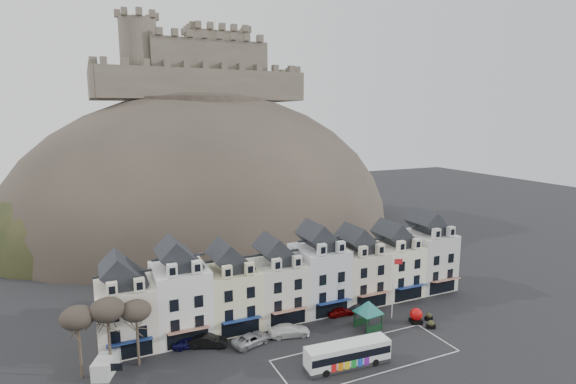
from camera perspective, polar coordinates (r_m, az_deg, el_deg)
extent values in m
plane|color=black|center=(56.07, 8.87, -20.86)|extent=(300.00, 300.00, 0.00)
cube|color=silver|center=(57.95, 9.91, -19.80)|extent=(22.00, 7.50, 0.01)
cube|color=silver|center=(61.21, -19.92, -14.40)|extent=(6.80, 8.00, 8.00)
cube|color=black|center=(59.32, -20.22, -9.80)|extent=(6.80, 5.76, 2.80)
cube|color=silver|center=(55.97, -21.46, -11.39)|extent=(1.20, 0.80, 1.60)
cube|color=silver|center=(56.15, -18.36, -11.14)|extent=(1.20, 0.80, 1.60)
cube|color=black|center=(58.75, -19.42, -18.36)|extent=(5.10, 0.06, 2.20)
cube|color=navy|center=(57.56, -19.43, -17.52)|extent=(5.10, 1.29, 0.43)
cube|color=white|center=(61.71, -13.49, -13.25)|extent=(6.80, 8.00, 9.20)
cube|color=black|center=(59.71, -13.72, -8.12)|extent=(6.80, 5.76, 2.80)
cube|color=white|center=(56.19, -14.52, -9.62)|extent=(1.20, 0.80, 1.60)
cube|color=white|center=(56.73, -11.50, -9.32)|extent=(1.20, 0.80, 1.60)
cube|color=black|center=(59.51, -12.57, -17.63)|extent=(5.10, 0.06, 2.20)
cube|color=maroon|center=(58.34, -12.48, -16.79)|extent=(5.10, 1.29, 0.43)
cube|color=#EEE8B8|center=(63.41, -7.27, -13.00)|extent=(6.80, 8.00, 8.00)
cube|color=black|center=(61.58, -7.38, -8.53)|extent=(6.80, 5.76, 2.80)
cube|color=#EEE8B8|center=(58.02, -7.74, -10.02)|extent=(1.20, 0.80, 1.60)
cube|color=#EEE8B8|center=(58.88, -4.91, -9.67)|extent=(1.20, 0.80, 1.60)
cube|color=black|center=(61.03, -6.05, -16.71)|extent=(5.10, 0.06, 2.20)
cube|color=navy|center=(59.89, -5.86, -15.86)|extent=(5.10, 1.29, 0.43)
cube|color=silver|center=(65.54, -1.46, -12.14)|extent=(6.80, 8.00, 8.00)
cube|color=black|center=(63.78, -1.48, -7.80)|extent=(6.80, 5.76, 2.80)
cube|color=silver|center=(60.18, -1.45, -9.20)|extent=(1.20, 0.80, 1.60)
cube|color=silver|center=(61.34, 1.15, -8.82)|extent=(1.20, 0.80, 1.60)
cube|color=black|center=(63.25, 0.03, -15.65)|extent=(5.10, 0.06, 2.20)
cube|color=maroon|center=(62.15, 0.30, -14.81)|extent=(5.10, 1.29, 0.43)
cube|color=silver|center=(68.08, 3.91, -10.76)|extent=(6.80, 8.00, 9.20)
cube|color=black|center=(66.27, 3.97, -6.06)|extent=(6.80, 5.76, 2.80)
cube|color=silver|center=(62.63, 4.33, -7.30)|extent=(1.20, 0.80, 1.60)
cube|color=silver|center=(64.07, 6.69, -6.94)|extent=(1.20, 0.80, 1.60)
cube|color=black|center=(66.09, 5.58, -14.53)|extent=(5.10, 0.06, 2.20)
cube|color=navy|center=(65.04, 5.91, -13.71)|extent=(5.10, 1.29, 0.43)
cube|color=beige|center=(71.58, 8.78, -10.32)|extent=(6.80, 8.00, 8.00)
cube|color=black|center=(69.98, 8.89, -6.32)|extent=(6.80, 5.76, 2.80)
cube|color=beige|center=(66.40, 9.51, -7.49)|extent=(1.20, 0.80, 1.60)
cube|color=beige|center=(68.06, 11.62, -7.13)|extent=(1.20, 0.80, 1.60)
cube|color=black|center=(69.49, 10.58, -13.40)|extent=(5.10, 0.06, 2.20)
cube|color=maroon|center=(68.49, 10.95, -12.59)|extent=(5.10, 1.29, 0.43)
cube|color=white|center=(75.35, 13.17, -9.43)|extent=(6.80, 8.00, 8.00)
cube|color=black|center=(73.82, 13.33, -5.61)|extent=(6.80, 5.76, 2.80)
cube|color=white|center=(70.29, 14.15, -6.68)|extent=(1.20, 0.80, 1.60)
cube|color=white|center=(72.15, 16.02, -6.34)|extent=(1.20, 0.80, 1.60)
cube|color=black|center=(73.36, 15.05, -12.30)|extent=(5.10, 0.06, 2.20)
cube|color=navy|center=(72.41, 15.43, -11.51)|extent=(5.10, 1.29, 0.43)
cube|color=silver|center=(79.33, 17.13, -8.17)|extent=(6.80, 8.00, 9.20)
cube|color=black|center=(77.78, 17.35, -4.10)|extent=(6.80, 5.76, 2.80)
cube|color=silver|center=(74.30, 18.31, -5.03)|extent=(1.20, 0.80, 1.60)
cube|color=silver|center=(76.32, 19.97, -4.74)|extent=(1.20, 0.80, 1.60)
cube|color=black|center=(77.63, 19.01, -11.25)|extent=(5.10, 0.06, 2.20)
cube|color=maroon|center=(76.74, 19.41, -10.49)|extent=(5.10, 1.29, 0.43)
ellipsoid|color=#36302A|center=(116.81, -10.33, -4.47)|extent=(96.00, 76.00, 68.00)
ellipsoid|color=#222D16|center=(107.95, -20.98, -6.16)|extent=(52.00, 44.00, 42.00)
ellipsoid|color=#36302A|center=(128.12, -0.31, -3.04)|extent=(56.00, 48.00, 46.00)
ellipsoid|color=#222D16|center=(102.76, -10.57, -6.46)|extent=(40.00, 28.00, 28.00)
ellipsoid|color=#36302A|center=(108.58, -3.61, -5.42)|extent=(36.00, 28.00, 24.00)
cylinder|color=#36302A|center=(113.31, -10.82, 10.91)|extent=(30.00, 30.00, 3.00)
cube|color=brown|center=(109.62, -10.38, 13.32)|extent=(48.00, 2.20, 7.00)
cube|color=brown|center=(129.06, -12.61, 12.69)|extent=(48.00, 2.20, 7.00)
cube|color=brown|center=(116.25, -23.47, 12.48)|extent=(2.20, 22.00, 7.00)
cube|color=brown|center=(126.93, -0.70, 12.98)|extent=(2.20, 22.00, 7.00)
cube|color=brown|center=(120.24, -10.72, 15.62)|extent=(28.00, 18.00, 10.00)
cube|color=brown|center=(123.34, -9.10, 16.21)|extent=(14.00, 12.00, 13.00)
cylinder|color=brown|center=(113.45, -18.38, 15.66)|extent=(8.40, 8.40, 18.00)
cylinder|color=silver|center=(124.68, -9.22, 20.32)|extent=(0.16, 0.16, 5.00)
cylinder|color=#3A2E25|center=(56.67, -24.88, -18.05)|extent=(0.32, 0.32, 5.74)
ellipsoid|color=#383028|center=(54.93, -25.19, -14.24)|extent=(3.61, 3.61, 2.54)
cylinder|color=#3A2E25|center=(56.58, -21.70, -17.70)|extent=(0.32, 0.32, 6.02)
ellipsoid|color=#383028|center=(54.78, -22.00, -13.69)|extent=(3.78, 3.78, 2.67)
cylinder|color=#3A2E25|center=(56.84, -18.52, -17.69)|extent=(0.32, 0.32, 5.46)
ellipsoid|color=#383028|center=(55.18, -18.75, -14.08)|extent=(3.43, 3.43, 2.42)
cube|color=#262628|center=(55.50, 7.55, -20.79)|extent=(10.24, 3.02, 0.46)
cube|color=white|center=(54.83, 7.59, -19.58)|extent=(10.23, 2.97, 2.31)
cube|color=black|center=(54.77, 7.59, -19.46)|extent=(10.04, 3.03, 0.87)
cube|color=white|center=(54.33, 7.61, -18.62)|extent=(10.03, 2.87, 0.23)
cube|color=orange|center=(56.70, 12.30, -17.66)|extent=(0.13, 1.10, 0.26)
cylinder|color=black|center=(56.02, 11.01, -20.47)|extent=(0.90, 0.35, 0.88)
cylinder|color=black|center=(57.55, 9.87, -19.55)|extent=(0.90, 0.35, 0.88)
cylinder|color=black|center=(53.39, 4.82, -21.96)|extent=(0.90, 0.35, 0.88)
cylinder|color=black|center=(55.00, 3.83, -20.92)|extent=(0.90, 0.35, 0.88)
cube|color=black|center=(63.80, 8.45, -15.69)|extent=(0.16, 0.16, 2.27)
cube|color=black|center=(65.34, 10.22, -15.11)|extent=(0.16, 0.16, 2.27)
cube|color=black|center=(62.08, 10.03, -16.50)|extent=(0.16, 0.16, 2.27)
cube|color=black|center=(63.67, 11.82, -15.86)|extent=(0.16, 0.16, 2.27)
cube|color=black|center=(63.23, 10.16, -14.85)|extent=(3.50, 3.50, 0.11)
cone|color=#125149|center=(62.88, 10.19, -14.15)|extent=(6.22, 6.22, 1.70)
cube|color=black|center=(67.05, 15.92, -15.48)|extent=(1.71, 1.71, 0.55)
sphere|color=#BE0B0A|center=(66.63, 15.96, -14.70)|extent=(1.73, 1.73, 1.73)
cylinder|color=silver|center=(66.07, 13.17, -11.76)|extent=(0.13, 0.13, 8.98)
cube|color=red|center=(64.98, 13.83, -8.58)|extent=(1.18, 0.44, 0.79)
cube|color=white|center=(57.42, -22.06, -19.57)|extent=(3.41, 4.79, 2.01)
cube|color=black|center=(57.23, -22.09, -19.23)|extent=(1.71, 0.74, 0.86)
cube|color=black|center=(66.07, 17.68, -15.95)|extent=(1.27, 0.90, 0.57)
sphere|color=#222D16|center=(65.88, 17.70, -15.59)|extent=(0.80, 0.80, 0.80)
cube|color=black|center=(68.43, 17.43, -15.03)|extent=(1.08, 0.62, 0.52)
sphere|color=#222D16|center=(68.26, 17.45, -14.72)|extent=(0.73, 0.73, 0.73)
imported|color=#0C0A36|center=(59.83, -12.43, -18.09)|extent=(4.45, 2.29, 1.45)
imported|color=black|center=(59.50, -10.21, -18.10)|extent=(5.08, 3.39, 1.58)
imported|color=#9DA0A4|center=(59.39, -4.66, -18.12)|extent=(5.50, 3.73, 1.42)
imported|color=white|center=(61.11, 0.13, -17.15)|extent=(5.79, 3.34, 1.58)
imported|color=#610506|center=(67.02, 6.63, -14.76)|extent=(4.21, 1.96, 1.40)
imported|color=black|center=(68.60, 8.95, -14.29)|extent=(3.85, 1.69, 1.23)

